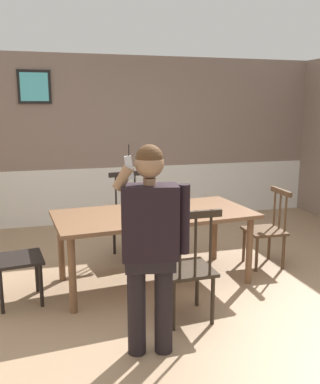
{
  "coord_description": "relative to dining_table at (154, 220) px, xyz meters",
  "views": [
    {
      "loc": [
        -1.31,
        -3.58,
        1.87
      ],
      "look_at": [
        -0.42,
        -0.36,
        1.19
      ],
      "focal_mm": 38.9,
      "sensor_mm": 36.0,
      "label": 1
    }
  ],
  "objects": [
    {
      "name": "chair_near_window",
      "position": [
        -0.08,
        0.88,
        -0.2
      ],
      "size": [
        0.51,
        0.51,
        1.06
      ],
      "rotation": [
        0.0,
        0.0,
        3.33
      ],
      "color": "black",
      "rests_on": "ground_plane"
    },
    {
      "name": "room_back_partition",
      "position": [
        0.23,
        2.62,
        0.59
      ],
      "size": [
        6.58,
        0.17,
        2.67
      ],
      "color": "gray",
      "rests_on": "ground_plane"
    },
    {
      "name": "person_figure",
      "position": [
        -0.36,
        -1.28,
        0.22
      ],
      "size": [
        0.57,
        0.29,
        1.62
      ],
      "rotation": [
        0.0,
        0.0,
        2.97
      ],
      "color": "black",
      "rests_on": "ground_plane"
    },
    {
      "name": "ground_plane",
      "position": [
        0.23,
        -0.53,
        -0.7
      ],
      "size": [
        7.24,
        7.24,
        0.0
      ],
      "primitive_type": "plane",
      "color": "#9E7F60"
    },
    {
      "name": "chair_at_table_head",
      "position": [
        1.42,
        0.12,
        -0.25
      ],
      "size": [
        0.44,
        0.44,
        0.92
      ],
      "rotation": [
        0.0,
        0.0,
        1.54
      ],
      "color": "#513823",
      "rests_on": "ground_plane"
    },
    {
      "name": "dining_table",
      "position": [
        0.0,
        0.0,
        0.0
      ],
      "size": [
        2.15,
        1.16,
        0.78
      ],
      "rotation": [
        0.0,
        0.0,
        0.09
      ],
      "color": "brown",
      "rests_on": "ground_plane"
    },
    {
      "name": "chair_opposite_corner",
      "position": [
        -1.42,
        -0.12,
        -0.23
      ],
      "size": [
        0.5,
        0.5,
        0.98
      ],
      "rotation": [
        0.0,
        0.0,
        4.84
      ],
      "color": "black",
      "rests_on": "ground_plane"
    },
    {
      "name": "chair_by_doorway",
      "position": [
        0.07,
        -0.88,
        -0.2
      ],
      "size": [
        0.46,
        0.46,
        1.04
      ],
      "rotation": [
        0.0,
        0.0,
        0.02
      ],
      "color": "#2D2319",
      "rests_on": "ground_plane"
    }
  ]
}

